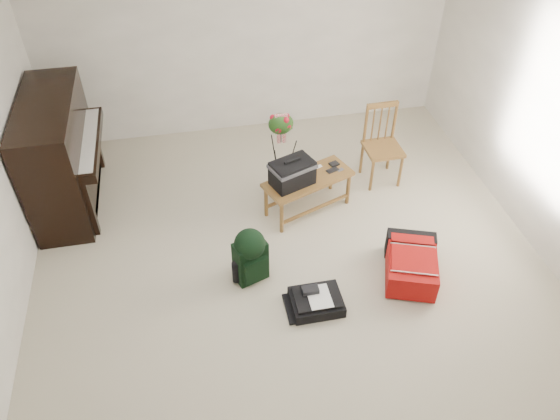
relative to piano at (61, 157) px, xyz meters
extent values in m
cube|color=beige|center=(2.19, -1.60, -0.60)|extent=(5.00, 5.50, 0.01)
cube|color=white|center=(2.19, -1.60, 1.90)|extent=(5.00, 5.50, 0.01)
cube|color=white|center=(2.19, 1.15, 0.65)|extent=(5.00, 0.04, 2.50)
cube|color=black|center=(-0.01, 0.00, 0.03)|extent=(0.55, 1.50, 1.25)
cube|color=black|center=(0.29, 0.00, 0.13)|extent=(0.28, 1.30, 0.10)
cube|color=white|center=(0.29, 0.00, 0.18)|extent=(0.22, 1.20, 0.02)
cube|color=black|center=(0.04, 0.00, -0.55)|extent=(0.45, 1.30, 0.10)
cube|color=brown|center=(2.54, -0.67, -0.18)|extent=(1.04, 0.71, 0.04)
cylinder|color=brown|center=(2.11, -0.82, -0.40)|extent=(0.04, 0.04, 0.40)
cylinder|color=brown|center=(2.11, -0.51, -0.40)|extent=(0.04, 0.04, 0.40)
cylinder|color=brown|center=(2.98, -0.82, -0.40)|extent=(0.04, 0.04, 0.40)
cylinder|color=brown|center=(2.98, -0.51, -0.40)|extent=(0.04, 0.04, 0.40)
cube|color=brown|center=(3.50, -0.31, -0.17)|extent=(0.41, 0.41, 0.04)
cylinder|color=brown|center=(3.33, -0.48, -0.39)|extent=(0.03, 0.03, 0.41)
cylinder|color=brown|center=(3.33, -0.14, -0.39)|extent=(0.03, 0.03, 0.41)
cylinder|color=brown|center=(3.67, -0.48, -0.39)|extent=(0.03, 0.03, 0.41)
cylinder|color=brown|center=(3.67, -0.14, -0.39)|extent=(0.03, 0.03, 0.41)
cube|color=brown|center=(3.50, -0.14, 0.30)|extent=(0.37, 0.05, 0.06)
cylinder|color=brown|center=(3.33, -0.14, 0.07)|extent=(0.03, 0.03, 0.50)
cylinder|color=brown|center=(3.67, -0.14, 0.07)|extent=(0.03, 0.03, 0.50)
cube|color=#AE1607|center=(3.29, -1.82, -0.45)|extent=(0.66, 0.80, 0.26)
cube|color=black|center=(3.29, -1.55, -0.45)|extent=(0.50, 0.31, 0.28)
cube|color=#AE1607|center=(3.29, -1.87, -0.31)|extent=(0.52, 0.50, 0.02)
cube|color=silver|center=(3.29, -2.06, -0.30)|extent=(0.41, 0.16, 0.01)
cube|color=black|center=(2.31, -2.01, -0.54)|extent=(0.47, 0.37, 0.11)
cube|color=black|center=(2.31, -2.01, -0.47)|extent=(0.41, 0.32, 0.03)
cube|color=white|center=(2.33, -2.02, -0.45)|extent=(0.21, 0.28, 0.01)
cube|color=black|center=(2.26, -1.95, -0.43)|extent=(0.15, 0.09, 0.05)
cube|color=black|center=(1.78, -1.54, -0.37)|extent=(0.35, 0.27, 0.45)
cube|color=black|center=(1.78, -1.65, -0.40)|extent=(0.25, 0.13, 0.26)
sphere|color=black|center=(1.78, -1.54, -0.15)|extent=(0.29, 0.29, 0.29)
cube|color=black|center=(1.70, -1.44, -0.38)|extent=(0.05, 0.04, 0.40)
cube|color=black|center=(1.85, -1.44, -0.38)|extent=(0.05, 0.04, 0.40)
cylinder|color=black|center=(2.31, -0.34, 0.25)|extent=(0.01, 0.01, 0.28)
ellipsoid|color=#224916|center=(2.31, -0.34, 0.33)|extent=(0.26, 0.19, 0.24)
cube|color=red|center=(2.31, -0.35, 0.42)|extent=(0.13, 0.05, 0.08)
camera|label=1|loc=(1.35, -5.07, 3.41)|focal=35.00mm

